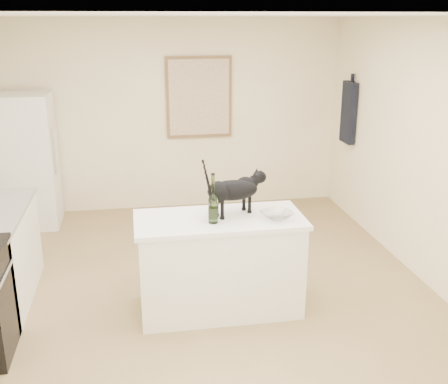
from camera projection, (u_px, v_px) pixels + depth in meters
floor at (206, 298)px, 5.19m from camera, size 5.50×5.50×0.00m
ceiling at (203, 15)px, 4.38m from camera, size 5.50×5.50×0.00m
wall_back at (177, 116)px, 7.36m from camera, size 4.50×0.00×4.50m
wall_front at (295, 344)px, 2.21m from camera, size 4.50×0.00×4.50m
wall_right at (436, 158)px, 5.15m from camera, size 0.00×5.50×5.50m
island_base at (220, 266)px, 4.88m from camera, size 1.44×0.67×0.86m
island_top at (219, 220)px, 4.74m from camera, size 1.50×0.70×0.04m
fridge at (28, 161)px, 6.81m from camera, size 0.68×0.68×1.70m
artwork_frame at (199, 97)px, 7.31m from camera, size 0.90×0.03×1.10m
artwork_canvas at (199, 98)px, 7.29m from camera, size 0.82×0.00×1.02m
hanging_garment at (349, 113)px, 7.03m from camera, size 0.08×0.34×0.80m
black_cat at (232, 193)px, 4.74m from camera, size 0.61×0.40×0.41m
wine_bottle at (213, 201)px, 4.56m from camera, size 0.09×0.09×0.39m
glass_bowl at (277, 215)px, 4.70m from camera, size 0.34×0.34×0.07m
fridge_paper at (54, 125)px, 6.84m from camera, size 0.01×0.14×0.18m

